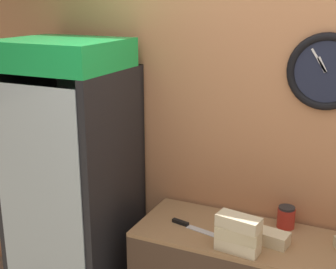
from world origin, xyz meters
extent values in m
cube|color=tan|center=(0.00, 1.15, 1.35)|extent=(5.20, 0.06, 2.70)
torus|color=black|center=(0.25, 1.11, 1.84)|extent=(0.44, 0.05, 0.44)
cylinder|color=#1E2338|center=(0.25, 1.11, 1.84)|extent=(0.36, 0.01, 0.36)
cube|color=white|center=(0.23, 1.10, 1.88)|extent=(0.06, 0.01, 0.09)
cube|color=white|center=(0.21, 1.10, 1.90)|extent=(0.09, 0.01, 0.13)
cube|color=#9E754C|center=(0.00, 0.83, 0.88)|extent=(1.47, 0.55, 0.02)
cube|color=black|center=(-1.26, 1.08, 0.91)|extent=(0.72, 0.04, 1.82)
cube|color=black|center=(-1.59, 0.76, 0.91)|extent=(0.05, 0.69, 1.82)
cube|color=black|center=(-0.92, 0.76, 0.91)|extent=(0.05, 0.69, 1.82)
cube|color=white|center=(-1.26, 1.05, 0.91)|extent=(0.62, 0.02, 1.72)
cube|color=silver|center=(-1.26, 0.41, 0.91)|extent=(0.62, 0.01, 1.72)
cube|color=green|center=(-1.26, 0.72, 1.91)|extent=(0.72, 0.62, 0.18)
cube|color=silver|center=(-1.26, 0.74, 0.51)|extent=(0.60, 0.57, 0.01)
cube|color=silver|center=(-1.26, 0.74, 0.92)|extent=(0.60, 0.57, 0.01)
cube|color=silver|center=(-1.26, 0.74, 1.33)|extent=(0.60, 0.57, 0.01)
cylinder|color=#5B2D19|center=(-1.30, 0.49, 1.41)|extent=(0.06, 0.06, 0.15)
cylinder|color=#5B2D19|center=(-1.30, 0.49, 1.52)|extent=(0.02, 0.02, 0.06)
cylinder|color=navy|center=(-1.01, 0.49, 0.71)|extent=(0.02, 0.02, 0.07)
cylinder|color=orange|center=(-1.40, 0.50, 0.60)|extent=(0.06, 0.06, 0.18)
cylinder|color=orange|center=(-1.40, 0.50, 0.73)|extent=(0.03, 0.03, 0.08)
cylinder|color=#B2BCCC|center=(-1.13, 0.50, 1.40)|extent=(0.07, 0.07, 0.12)
cylinder|color=#B2BCCC|center=(-1.13, 0.50, 1.48)|extent=(0.03, 0.03, 0.05)
cylinder|color=#2D6B38|center=(-1.22, 0.50, 0.57)|extent=(0.07, 0.07, 0.12)
cylinder|color=#2D6B38|center=(-1.22, 0.50, 0.66)|extent=(0.03, 0.03, 0.05)
cylinder|color=navy|center=(-1.16, 0.49, 1.00)|extent=(0.06, 0.06, 0.16)
cylinder|color=navy|center=(-1.16, 0.49, 1.11)|extent=(0.02, 0.02, 0.07)
cylinder|color=navy|center=(-1.50, 0.50, 0.99)|extent=(0.08, 0.08, 0.12)
cylinder|color=navy|center=(-1.50, 0.50, 1.07)|extent=(0.03, 0.03, 0.05)
cylinder|color=#72337F|center=(-1.08, 0.50, 0.98)|extent=(0.07, 0.07, 0.12)
cylinder|color=#72337F|center=(-1.08, 0.50, 1.07)|extent=(0.03, 0.03, 0.05)
cylinder|color=#2D6B38|center=(-1.27, 0.50, 0.99)|extent=(0.07, 0.07, 0.13)
cylinder|color=#2D6B38|center=(-1.27, 0.50, 1.09)|extent=(0.03, 0.03, 0.06)
cube|color=beige|center=(-0.07, 0.63, 0.93)|extent=(0.25, 0.13, 0.07)
cube|color=beige|center=(-0.07, 0.63, 1.00)|extent=(0.25, 0.12, 0.07)
cube|color=beige|center=(-0.07, 0.63, 1.07)|extent=(0.25, 0.14, 0.07)
cube|color=beige|center=(0.04, 0.79, 0.93)|extent=(0.27, 0.15, 0.07)
cube|color=silver|center=(-0.32, 0.76, 0.89)|extent=(0.23, 0.09, 0.00)
cube|color=black|center=(-0.49, 0.79, 0.90)|extent=(0.12, 0.05, 0.02)
cylinder|color=#B72D23|center=(0.11, 1.02, 0.95)|extent=(0.11, 0.11, 0.12)
cylinder|color=#262628|center=(0.11, 1.02, 1.02)|extent=(0.10, 0.10, 0.01)
camera|label=1|loc=(0.54, -1.61, 2.25)|focal=50.00mm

